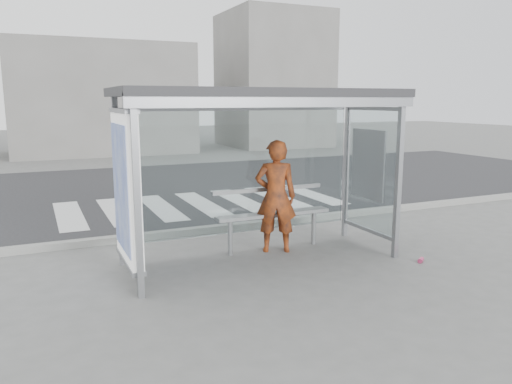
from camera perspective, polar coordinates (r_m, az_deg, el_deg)
ground at (r=7.80m, az=0.65°, el=-7.87°), size 80.00×80.00×0.00m
road at (r=14.28m, az=-11.23°, el=0.38°), size 30.00×10.00×0.01m
curb at (r=9.52m, az=-4.29°, el=-4.14°), size 30.00×0.18×0.12m
crosswalk at (r=12.04m, az=-6.20°, el=-1.35°), size 6.55×3.00×0.00m
bus_shelter at (r=7.33m, az=-2.17°, el=6.77°), size 4.25×1.65×2.62m
building_center at (r=24.92m, az=-17.29°, el=10.11°), size 8.00×5.00×5.00m
building_right at (r=27.55m, az=1.96°, el=12.63°), size 5.00×5.00×7.00m
person at (r=8.07m, az=2.26°, el=-0.51°), size 0.79×0.66×1.84m
bench at (r=8.25m, az=1.94°, el=-2.52°), size 1.98×0.33×1.02m
soda_can at (r=8.13m, az=18.32°, el=-7.40°), size 0.15×0.13×0.07m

